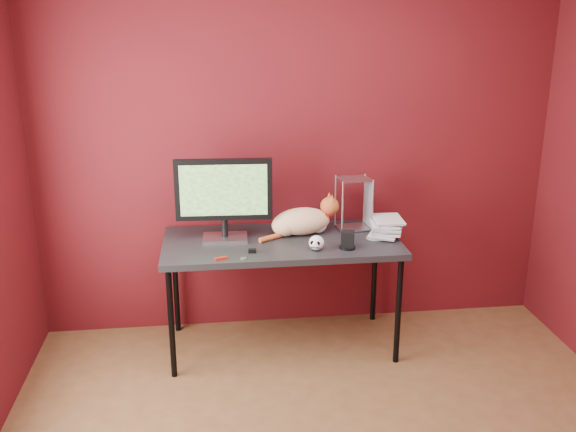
{
  "coord_description": "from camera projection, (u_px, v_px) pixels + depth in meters",
  "views": [
    {
      "loc": [
        -0.58,
        -2.45,
        2.14
      ],
      "look_at": [
        -0.14,
        1.15,
        0.98
      ],
      "focal_mm": 40.0,
      "sensor_mm": 36.0,
      "label": 1
    }
  ],
  "objects": [
    {
      "name": "room",
      "position": [
        356.0,
        192.0,
        2.59
      ],
      "size": [
        3.52,
        3.52,
        2.61
      ],
      "color": "brown",
      "rests_on": "ground"
    },
    {
      "name": "desk",
      "position": [
        282.0,
        248.0,
        4.1
      ],
      "size": [
        1.5,
        0.7,
        0.75
      ],
      "color": "black",
      "rests_on": "ground"
    },
    {
      "name": "monitor",
      "position": [
        224.0,
        195.0,
        4.01
      ],
      "size": [
        0.61,
        0.21,
        0.53
      ],
      "rotation": [
        0.0,
        0.0,
        -0.05
      ],
      "color": "#B0B0B5",
      "rests_on": "desk"
    },
    {
      "name": "cat",
      "position": [
        302.0,
        221.0,
        4.17
      ],
      "size": [
        0.54,
        0.27,
        0.26
      ],
      "rotation": [
        0.0,
        0.0,
        0.13
      ],
      "color": "orange",
      "rests_on": "desk"
    },
    {
      "name": "skull_mug",
      "position": [
        317.0,
        243.0,
        3.9
      ],
      "size": [
        0.1,
        0.1,
        0.09
      ],
      "rotation": [
        0.0,
        0.0,
        -0.39
      ],
      "color": "white",
      "rests_on": "desk"
    },
    {
      "name": "speaker",
      "position": [
        348.0,
        241.0,
        3.92
      ],
      "size": [
        0.1,
        0.1,
        0.11
      ],
      "rotation": [
        0.0,
        0.0,
        -0.25
      ],
      "color": "black",
      "rests_on": "desk"
    },
    {
      "name": "book_stack",
      "position": [
        375.0,
        142.0,
        4.02
      ],
      "size": [
        0.27,
        0.3,
        1.22
      ],
      "rotation": [
        0.0,
        0.0,
        -0.26
      ],
      "color": "beige",
      "rests_on": "desk"
    },
    {
      "name": "wire_rack",
      "position": [
        354.0,
        203.0,
        4.24
      ],
      "size": [
        0.22,
        0.19,
        0.35
      ],
      "rotation": [
        0.0,
        0.0,
        0.09
      ],
      "color": "#B0B0B5",
      "rests_on": "desk"
    },
    {
      "name": "pocket_knife",
      "position": [
        221.0,
        258.0,
        3.76
      ],
      "size": [
        0.08,
        0.04,
        0.01
      ],
      "primitive_type": "cube",
      "rotation": [
        0.0,
        0.0,
        0.3
      ],
      "color": "#B01B0D",
      "rests_on": "desk"
    },
    {
      "name": "black_gadget",
      "position": [
        252.0,
        251.0,
        3.87
      ],
      "size": [
        0.05,
        0.03,
        0.02
      ],
      "primitive_type": "cube",
      "rotation": [
        0.0,
        0.0,
        -0.08
      ],
      "color": "black",
      "rests_on": "desk"
    },
    {
      "name": "washer",
      "position": [
        244.0,
        258.0,
        3.78
      ],
      "size": [
        0.04,
        0.04,
        0.0
      ],
      "primitive_type": "cylinder",
      "color": "#B0B0B5",
      "rests_on": "desk"
    }
  ]
}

